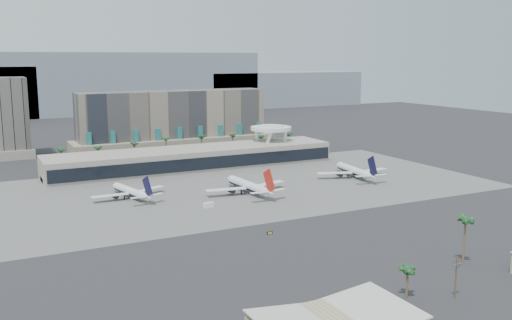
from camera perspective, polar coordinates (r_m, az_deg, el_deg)
name	(u,v)px	position (r m, az deg, el deg)	size (l,w,h in m)	color
ground	(286,213)	(241.58, 3.01, -5.31)	(900.00, 900.00, 0.00)	#232326
apron_pad	(232,187)	(289.11, -2.40, -2.69)	(260.00, 130.00, 0.06)	#5B5B59
mountain_ridge	(106,88)	(687.95, -14.76, 7.02)	(680.00, 60.00, 70.00)	gray
hotel	(174,127)	(399.65, -8.20, 3.26)	(140.00, 30.00, 42.00)	gray
office_tower	(7,122)	(404.57, -23.68, 3.46)	(30.00, 30.00, 52.00)	black
terminal	(194,157)	(337.59, -6.25, 0.26)	(170.00, 32.50, 14.50)	#A9A094
saucer_structure	(271,131)	(363.82, 1.51, 2.94)	(26.00, 26.00, 21.89)	white
palm_row	(185,142)	(371.95, -7.16, 1.79)	(157.80, 2.80, 13.10)	brown
utility_pole	(456,274)	(165.73, 19.39, -10.70)	(3.20, 0.85, 12.00)	#4C3826
airliner_left	(131,191)	(271.41, -12.43, -3.07)	(36.10, 37.49, 13.15)	white
airliner_centre	(248,186)	(274.38, -0.78, -2.57)	(43.00, 44.39, 15.32)	white
airliner_right	(354,171)	(314.82, 9.80, -1.06)	(42.11, 43.57, 15.07)	white
service_vehicle_a	(209,205)	(250.48, -4.74, -4.51)	(4.45, 2.17, 2.17)	white
service_vehicle_b	(264,186)	(286.76, 0.81, -2.60)	(3.73, 2.13, 1.92)	white
taxiway_sign	(270,233)	(213.01, 1.37, -7.30)	(2.24, 0.52, 1.01)	black
near_palm_a	(407,275)	(162.93, 14.91, -11.03)	(6.00, 6.00, 9.36)	brown
near_palm_b	(465,225)	(191.19, 20.20, -6.12)	(6.00, 6.00, 15.89)	brown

